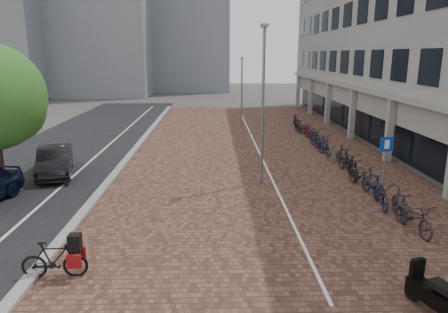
# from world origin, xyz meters

# --- Properties ---
(ground) EXTENTS (140.00, 140.00, 0.00)m
(ground) POSITION_xyz_m (0.00, 0.00, 0.00)
(ground) COLOR #474442
(ground) RESTS_ON ground
(plaza_brick) EXTENTS (14.50, 42.00, 0.04)m
(plaza_brick) POSITION_xyz_m (2.00, 12.00, 0.01)
(plaza_brick) COLOR brown
(plaza_brick) RESTS_ON ground
(street_asphalt) EXTENTS (8.00, 50.00, 0.03)m
(street_asphalt) POSITION_xyz_m (-9.00, 12.00, 0.01)
(street_asphalt) COLOR black
(street_asphalt) RESTS_ON ground
(curb) EXTENTS (0.35, 42.00, 0.14)m
(curb) POSITION_xyz_m (-5.10, 12.00, 0.07)
(curb) COLOR gray
(curb) RESTS_ON ground
(lane_line) EXTENTS (0.12, 44.00, 0.00)m
(lane_line) POSITION_xyz_m (-7.00, 12.00, 0.02)
(lane_line) COLOR white
(lane_line) RESTS_ON street_asphalt
(parking_line) EXTENTS (0.10, 30.00, 0.00)m
(parking_line) POSITION_xyz_m (2.20, 12.00, 0.04)
(parking_line) COLOR white
(parking_line) RESTS_ON plaza_brick
(office_building) EXTENTS (8.40, 40.00, 15.00)m
(office_building) POSITION_xyz_m (12.97, 16.00, 8.44)
(office_building) COLOR #9E9E99
(office_building) RESTS_ON ground
(car_dark) EXTENTS (2.53, 4.35, 1.36)m
(car_dark) POSITION_xyz_m (-7.89, 7.79, 0.68)
(car_dark) COLOR black
(car_dark) RESTS_ON ground
(hero_bike) EXTENTS (1.69, 0.54, 1.18)m
(hero_bike) POSITION_xyz_m (-4.50, -1.54, 0.52)
(hero_bike) COLOR black
(hero_bike) RESTS_ON ground
(scooter_mid) EXTENTS (1.00, 1.69, 1.11)m
(scooter_mid) POSITION_xyz_m (4.32, -3.35, 0.56)
(scooter_mid) COLOR black
(scooter_mid) RESTS_ON ground
(parking_sign) EXTENTS (0.54, 0.15, 2.61)m
(parking_sign) POSITION_xyz_m (5.92, 3.54, 1.77)
(parking_sign) COLOR slate
(parking_sign) RESTS_ON ground
(lamp_near) EXTENTS (0.12, 0.12, 6.68)m
(lamp_near) POSITION_xyz_m (1.65, 6.25, 3.34)
(lamp_near) COLOR gray
(lamp_near) RESTS_ON ground
(lamp_far) EXTENTS (0.12, 0.12, 5.26)m
(lamp_far) POSITION_xyz_m (1.76, 20.87, 2.63)
(lamp_far) COLOR gray
(lamp_far) RESTS_ON ground
(bike_row) EXTENTS (1.33, 21.46, 1.05)m
(bike_row) POSITION_xyz_m (5.92, 10.65, 0.52)
(bike_row) COLOR black
(bike_row) RESTS_ON ground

